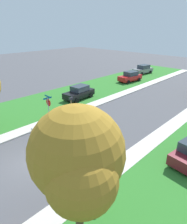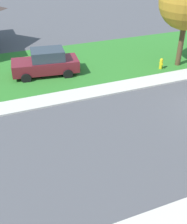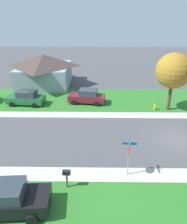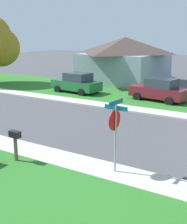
{
  "view_description": "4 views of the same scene",
  "coord_description": "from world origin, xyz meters",
  "px_view_note": "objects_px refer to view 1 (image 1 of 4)",
  "views": [
    {
      "loc": [
        11.24,
        -5.45,
        8.9
      ],
      "look_at": [
        -0.91,
        7.23,
        1.4
      ],
      "focal_mm": 32.48,
      "sensor_mm": 36.0,
      "label": 1
    },
    {
      "loc": [
        -9.05,
        11.51,
        7.82
      ],
      "look_at": [
        0.55,
        7.65,
        1.4
      ],
      "focal_mm": 44.92,
      "sensor_mm": 36.0,
      "label": 2
    },
    {
      "loc": [
        -16.04,
        6.84,
        9.75
      ],
      "look_at": [
        2.52,
        7.11,
        1.4
      ],
      "focal_mm": 34.52,
      "sensor_mm": 36.0,
      "label": 3
    },
    {
      "loc": [
        -14.16,
        -0.31,
        5.06
      ],
      "look_at": [
        -1.9,
        7.43,
        1.4
      ],
      "focal_mm": 50.63,
      "sensor_mm": 36.0,
      "label": 4
    }
  ],
  "objects_px": {
    "stop_sign_far_corner": "(48,104)",
    "car_grey_driveway_right": "(143,69)",
    "car_red_kerbside_mid": "(130,77)",
    "car_black_behind_trees": "(79,92)",
    "tree_across_right": "(78,159)",
    "fire_hydrant": "(100,204)",
    "mailbox": "(71,100)"
  },
  "relations": [
    {
      "from": "car_red_kerbside_mid",
      "to": "car_grey_driveway_right",
      "type": "bearing_deg",
      "value": 103.8
    },
    {
      "from": "car_grey_driveway_right",
      "to": "mailbox",
      "type": "distance_m",
      "value": 22.25
    },
    {
      "from": "stop_sign_far_corner",
      "to": "tree_across_right",
      "type": "relative_size",
      "value": 0.44
    },
    {
      "from": "car_red_kerbside_mid",
      "to": "tree_across_right",
      "type": "distance_m",
      "value": 28.98
    },
    {
      "from": "car_red_kerbside_mid",
      "to": "car_grey_driveway_right",
      "type": "distance_m",
      "value": 7.16
    },
    {
      "from": "car_red_kerbside_mid",
      "to": "fire_hydrant",
      "type": "relative_size",
      "value": 5.41
    },
    {
      "from": "stop_sign_far_corner",
      "to": "car_grey_driveway_right",
      "type": "bearing_deg",
      "value": 100.86
    },
    {
      "from": "stop_sign_far_corner",
      "to": "car_red_kerbside_mid",
      "type": "distance_m",
      "value": 19.1
    },
    {
      "from": "tree_across_right",
      "to": "stop_sign_far_corner",
      "type": "bearing_deg",
      "value": 151.27
    },
    {
      "from": "tree_across_right",
      "to": "mailbox",
      "type": "xyz_separation_m",
      "value": [
        -12.34,
        9.94,
        -3.33
      ]
    },
    {
      "from": "car_black_behind_trees",
      "to": "tree_across_right",
      "type": "height_order",
      "value": "tree_across_right"
    },
    {
      "from": "car_red_kerbside_mid",
      "to": "fire_hydrant",
      "type": "distance_m",
      "value": 27.15
    },
    {
      "from": "car_red_kerbside_mid",
      "to": "fire_hydrant",
      "type": "height_order",
      "value": "car_red_kerbside_mid"
    },
    {
      "from": "car_black_behind_trees",
      "to": "car_grey_driveway_right",
      "type": "height_order",
      "value": "same"
    },
    {
      "from": "car_black_behind_trees",
      "to": "car_red_kerbside_mid",
      "type": "bearing_deg",
      "value": 91.33
    },
    {
      "from": "car_black_behind_trees",
      "to": "car_grey_driveway_right",
      "type": "distance_m",
      "value": 19.13
    },
    {
      "from": "car_red_kerbside_mid",
      "to": "car_black_behind_trees",
      "type": "height_order",
      "value": "same"
    },
    {
      "from": "car_red_kerbside_mid",
      "to": "stop_sign_far_corner",
      "type": "bearing_deg",
      "value": -80.24
    },
    {
      "from": "stop_sign_far_corner",
      "to": "tree_across_right",
      "type": "height_order",
      "value": "tree_across_right"
    },
    {
      "from": "stop_sign_far_corner",
      "to": "car_red_kerbside_mid",
      "type": "height_order",
      "value": "stop_sign_far_corner"
    },
    {
      "from": "stop_sign_far_corner",
      "to": "car_black_behind_trees",
      "type": "xyz_separation_m",
      "value": [
        -2.95,
        6.72,
        -1.01
      ]
    },
    {
      "from": "car_black_behind_trees",
      "to": "mailbox",
      "type": "height_order",
      "value": "car_black_behind_trees"
    },
    {
      "from": "car_grey_driveway_right",
      "to": "fire_hydrant",
      "type": "xyz_separation_m",
      "value": [
        15.74,
        -30.19,
        -0.44
      ]
    },
    {
      "from": "stop_sign_far_corner",
      "to": "car_grey_driveway_right",
      "type": "xyz_separation_m",
      "value": [
        -4.94,
        25.75,
        -1.01
      ]
    },
    {
      "from": "car_grey_driveway_right",
      "to": "tree_across_right",
      "type": "distance_m",
      "value": 35.87
    },
    {
      "from": "car_grey_driveway_right",
      "to": "fire_hydrant",
      "type": "height_order",
      "value": "car_grey_driveway_right"
    },
    {
      "from": "car_black_behind_trees",
      "to": "fire_hydrant",
      "type": "relative_size",
      "value": 5.32
    },
    {
      "from": "stop_sign_far_corner",
      "to": "mailbox",
      "type": "relative_size",
      "value": 2.11
    },
    {
      "from": "car_red_kerbside_mid",
      "to": "car_grey_driveway_right",
      "type": "xyz_separation_m",
      "value": [
        -1.71,
        6.95,
        0.0
      ]
    },
    {
      "from": "stop_sign_far_corner",
      "to": "tree_across_right",
      "type": "distance_m",
      "value": 12.96
    },
    {
      "from": "stop_sign_far_corner",
      "to": "car_black_behind_trees",
      "type": "relative_size",
      "value": 0.63
    },
    {
      "from": "tree_across_right",
      "to": "fire_hydrant",
      "type": "height_order",
      "value": "tree_across_right"
    }
  ]
}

